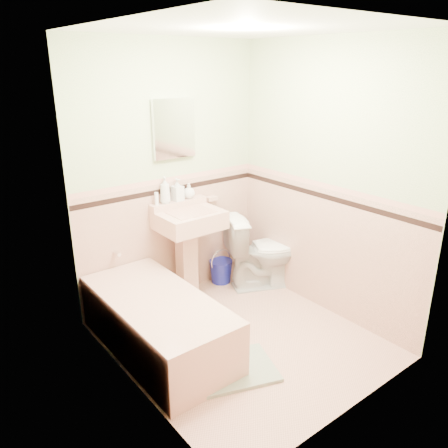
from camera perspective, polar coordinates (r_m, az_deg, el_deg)
floor at (r=4.02m, az=2.27°, el=-14.51°), size 2.20×2.20×0.00m
ceiling at (r=3.33m, az=2.90°, el=23.80°), size 2.20×2.20×0.00m
wall_back at (r=4.34m, az=-6.97°, el=6.10°), size 2.50×0.00×2.50m
wall_front at (r=2.78m, az=17.41°, el=-2.55°), size 2.50×0.00×2.50m
wall_left at (r=2.96m, az=-12.37°, el=-0.77°), size 0.00×2.50×2.50m
wall_right at (r=4.17m, az=13.09°, el=5.18°), size 0.00×2.50×2.50m
wainscot_back at (r=4.53m, az=-6.55°, el=-1.94°), size 2.00×0.00×2.00m
wainscot_front at (r=3.09m, az=15.97°, el=-13.73°), size 2.00×0.00×2.00m
wainscot_left at (r=3.24m, az=-11.33°, el=-11.54°), size 0.00×2.20×2.20m
wainscot_right at (r=4.37m, az=12.34°, el=-3.11°), size 0.00×2.20×2.20m
accent_back at (r=4.36m, az=-6.78°, el=4.40°), size 2.00×0.00×2.00m
accent_front at (r=2.84m, az=16.85°, el=-4.88°), size 2.00×0.00×2.00m
accent_left at (r=3.01m, az=-11.88°, el=-3.01°), size 0.00×2.20×2.20m
accent_right at (r=4.19m, az=12.80°, el=3.43°), size 0.00×2.20×2.20m
cap_back at (r=4.33m, az=-6.83°, el=5.68°), size 2.00×0.00×2.00m
cap_front at (r=2.80m, az=17.05°, el=-3.02°), size 2.00×0.00×2.00m
cap_left at (r=2.98m, az=-12.02°, el=-1.23°), size 0.00×2.20×2.20m
cap_right at (r=4.17m, az=12.90°, el=4.75°), size 0.00×2.20×2.20m
bathtub at (r=3.83m, az=-8.40°, el=-12.67°), size 0.70×1.50×0.45m
tub_faucet at (r=4.22m, az=-13.59°, el=-3.62°), size 0.04×0.12×0.04m
sink at (r=4.42m, az=-4.38°, el=-4.19°), size 0.60×0.49×0.95m
sink_faucet at (r=4.36m, az=-5.56°, el=2.14°), size 0.02×0.02×0.10m
medicine_cabinet at (r=4.26m, az=-6.42°, el=12.03°), size 0.44×0.04×0.55m
soap_dish at (r=4.64m, az=-1.60°, el=3.29°), size 0.12×0.07×0.04m
soap_bottle_left at (r=4.27m, az=-7.56°, el=4.32°), size 0.13×0.13×0.26m
soap_bottle_mid at (r=4.35m, az=-5.98°, el=4.38°), size 0.11×0.11×0.22m
soap_bottle_right at (r=4.42m, az=-4.52°, el=4.25°), size 0.15×0.15×0.15m
tube at (r=4.25m, az=-8.62°, el=3.21°), size 0.04×0.04×0.12m
toilet at (r=4.74m, az=5.08°, el=-3.44°), size 0.90×0.73×0.80m
bucket at (r=4.91m, az=-0.39°, el=-6.05°), size 0.31×0.31×0.25m
bath_mat at (r=3.65m, az=0.49°, el=-18.24°), size 0.85×0.70×0.03m
shoe at (r=3.68m, az=-0.09°, el=-17.06°), size 0.15×0.12×0.06m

